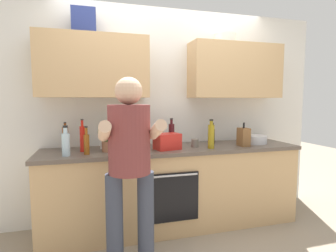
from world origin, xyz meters
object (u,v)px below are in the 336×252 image
object	(u,v)px
person_standing	(130,159)
bottle_syrup	(87,143)
potted_herb	(109,135)
bottle_oil	(211,136)
cup_coffee	(104,144)
cup_stoneware	(195,143)
bottle_soy	(213,135)
bottle_hotsauce	(83,138)
mixing_bowl	(254,139)
bottle_water	(66,143)
bottle_soda	(144,139)
bottle_wine	(172,134)
knife_block	(244,137)
grocery_bag_crisps	(167,141)
bottle_vinegar	(65,138)

from	to	relation	value
person_standing	bottle_syrup	bearing A→B (deg)	123.35
potted_herb	bottle_oil	bearing A→B (deg)	-6.87
cup_coffee	cup_stoneware	size ratio (longest dim) A/B	1.03
bottle_soy	bottle_oil	world-z (taller)	bottle_oil
bottle_hotsauce	bottle_syrup	bearing A→B (deg)	-75.33
bottle_soy	mixing_bowl	world-z (taller)	bottle_soy
bottle_water	bottle_oil	xyz separation A→B (m)	(1.48, -0.01, 0.02)
person_standing	cup_coffee	xyz separation A→B (m)	(-0.17, 0.80, -0.00)
bottle_soda	bottle_wine	distance (m)	0.43
bottle_syrup	knife_block	distance (m)	1.71
grocery_bag_crisps	mixing_bowl	bearing A→B (deg)	5.26
bottle_wine	cup_coffee	bearing A→B (deg)	176.76
bottle_soy	grocery_bag_crisps	distance (m)	0.67
bottle_hotsauce	bottle_vinegar	xyz separation A→B (m)	(-0.18, 0.18, -0.02)
person_standing	potted_herb	size ratio (longest dim) A/B	5.26
person_standing	mixing_bowl	bearing A→B (deg)	22.83
bottle_water	bottle_oil	bearing A→B (deg)	-0.27
bottle_oil	bottle_syrup	bearing A→B (deg)	178.74
grocery_bag_crisps	bottle_syrup	bearing A→B (deg)	-176.50
bottle_vinegar	mixing_bowl	xyz separation A→B (m)	(2.17, -0.18, -0.07)
cup_coffee	grocery_bag_crisps	world-z (taller)	grocery_bag_crisps
bottle_hotsauce	bottle_syrup	world-z (taller)	bottle_hotsauce
person_standing	cup_coffee	world-z (taller)	person_standing
cup_stoneware	potted_herb	bearing A→B (deg)	179.74
bottle_syrup	knife_block	world-z (taller)	bottle_syrup
bottle_hotsauce	knife_block	distance (m)	1.76
bottle_hotsauce	bottle_water	world-z (taller)	bottle_hotsauce
bottle_soda	bottle_hotsauce	bearing A→B (deg)	165.03
bottle_water	cup_stoneware	xyz separation A→B (m)	(1.34, 0.12, -0.08)
bottle_oil	potted_herb	distance (m)	1.08
cup_stoneware	grocery_bag_crisps	size ratio (longest dim) A/B	0.35
cup_stoneware	grocery_bag_crisps	distance (m)	0.34
bottle_soda	bottle_wine	bearing A→B (deg)	33.88
bottle_syrup	potted_herb	distance (m)	0.25
bottle_hotsauce	bottle_vinegar	distance (m)	0.25
bottle_vinegar	bottle_oil	distance (m)	1.55
bottle_soy	bottle_vinegar	bearing A→B (deg)	177.70
bottle_syrup	bottle_oil	size ratio (longest dim) A/B	0.86
knife_block	grocery_bag_crisps	distance (m)	0.89
bottle_water	bottle_vinegar	xyz separation A→B (m)	(-0.03, 0.36, 0.00)
bottle_vinegar	cup_coffee	world-z (taller)	bottle_vinegar
bottle_hotsauce	mixing_bowl	size ratio (longest dim) A/B	1.13
bottle_syrup	bottle_soda	world-z (taller)	bottle_soda
person_standing	bottle_wine	size ratio (longest dim) A/B	5.06
bottle_vinegar	bottle_soy	bearing A→B (deg)	-2.30
bottle_soy	knife_block	world-z (taller)	knife_block
bottle_wine	bottle_vinegar	bearing A→B (deg)	174.95
bottle_water	cup_stoneware	bearing A→B (deg)	5.06
cup_stoneware	bottle_hotsauce	bearing A→B (deg)	177.19
bottle_hotsauce	bottle_oil	size ratio (longest dim) A/B	1.04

